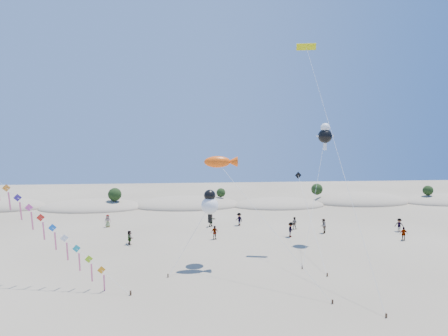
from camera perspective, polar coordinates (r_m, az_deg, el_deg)
dune_ridge at (r=66.17m, az=-4.75°, el=-5.68°), size 145.30×11.49×5.57m
fish_kite at (r=34.00m, az=-0.43°, el=0.91°), size 8.78×9.46×10.18m
cartoon_kite_low at (r=35.11m, az=-2.20°, el=-5.42°), size 4.61×4.19×7.02m
cartoon_kite_high at (r=43.59m, az=15.16°, el=4.95°), size 6.18×9.51×13.51m
parafoil_kite at (r=41.69m, az=12.63°, el=16.88°), size 2.07×17.14×21.78m
dark_kite at (r=42.60m, az=12.26°, el=-4.68°), size 2.15×14.60×7.74m
beachgoers at (r=47.72m, az=5.59°, el=-8.75°), size 38.47×10.74×1.82m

